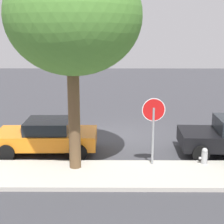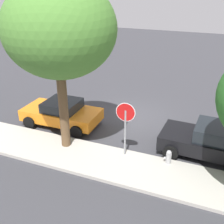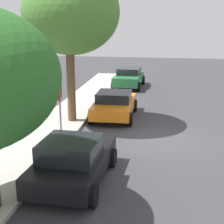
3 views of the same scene
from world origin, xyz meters
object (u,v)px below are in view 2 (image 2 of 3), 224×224
at_px(stop_sign, 125,121).
at_px(parked_car_black, 210,141).
at_px(fire_hydrant, 168,158).
at_px(parked_car_orange, 62,113).
at_px(street_tree_near_corner, 60,30).

xyz_separation_m(stop_sign, parked_car_black, (-3.30, -1.44, -1.00)).
height_order(stop_sign, fire_hydrant, stop_sign).
relative_size(stop_sign, parked_car_black, 0.62).
bearing_deg(stop_sign, parked_car_orange, -21.24).
xyz_separation_m(parked_car_black, parked_car_orange, (7.32, -0.12, -0.05)).
height_order(stop_sign, parked_car_black, stop_sign).
relative_size(parked_car_black, fire_hydrant, 5.65).
height_order(stop_sign, street_tree_near_corner, street_tree_near_corner).
distance_m(parked_car_black, fire_hydrant, 2.03).
bearing_deg(parked_car_black, parked_car_orange, -0.95).
bearing_deg(fire_hydrant, parked_car_orange, -14.22).
relative_size(stop_sign, street_tree_near_corner, 0.35).
relative_size(stop_sign, fire_hydrant, 3.52).
relative_size(parked_car_orange, fire_hydrant, 5.57).
bearing_deg(street_tree_near_corner, parked_car_orange, -51.67).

